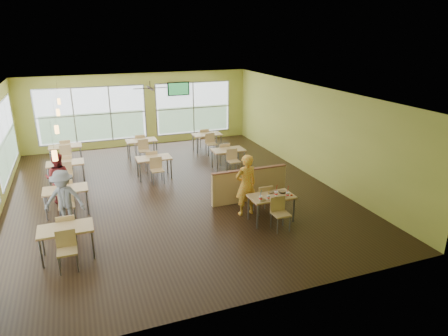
% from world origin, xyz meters
% --- Properties ---
extents(room, '(12.00, 12.04, 3.20)m').
position_xyz_m(room, '(0.00, 0.00, 1.60)').
color(room, black).
rests_on(room, ground).
extents(window_bays, '(9.24, 10.24, 2.38)m').
position_xyz_m(window_bays, '(-2.65, 3.08, 1.48)').
color(window_bays, white).
rests_on(window_bays, room).
extents(main_table, '(1.22, 1.52, 0.87)m').
position_xyz_m(main_table, '(2.00, -3.00, 0.63)').
color(main_table, tan).
rests_on(main_table, floor).
extents(half_wall_divider, '(2.40, 0.14, 1.04)m').
position_xyz_m(half_wall_divider, '(2.00, -1.55, 0.52)').
color(half_wall_divider, tan).
rests_on(half_wall_divider, floor).
extents(dining_tables, '(6.92, 8.72, 0.87)m').
position_xyz_m(dining_tables, '(-1.05, 1.71, 0.63)').
color(dining_tables, tan).
rests_on(dining_tables, floor).
extents(pendant_lights, '(0.11, 7.31, 0.86)m').
position_xyz_m(pendant_lights, '(-3.20, 0.68, 2.45)').
color(pendant_lights, '#2D2119').
rests_on(pendant_lights, ceiling).
extents(ceiling_fan, '(1.25, 1.25, 0.29)m').
position_xyz_m(ceiling_fan, '(-0.00, 3.00, 2.95)').
color(ceiling_fan, '#2D2119').
rests_on(ceiling_fan, ceiling).
extents(tv_backwall, '(1.00, 0.07, 0.60)m').
position_xyz_m(tv_backwall, '(1.80, 5.90, 2.45)').
color(tv_backwall, black).
rests_on(tv_backwall, wall_back).
extents(man_plaid, '(0.68, 0.48, 1.77)m').
position_xyz_m(man_plaid, '(1.53, -2.36, 0.89)').
color(man_plaid, orange).
rests_on(man_plaid, floor).
extents(patron_maroon, '(0.88, 0.77, 1.54)m').
position_xyz_m(patron_maroon, '(-3.39, 0.41, 0.77)').
color(patron_maroon, maroon).
rests_on(patron_maroon, floor).
extents(patron_grey, '(1.17, 0.89, 1.60)m').
position_xyz_m(patron_grey, '(-3.22, -1.43, 0.80)').
color(patron_grey, slate).
rests_on(patron_grey, floor).
extents(cup_blue, '(0.09, 0.09, 0.34)m').
position_xyz_m(cup_blue, '(1.58, -3.19, 0.82)').
color(cup_blue, white).
rests_on(cup_blue, main_table).
extents(cup_yellow, '(0.09, 0.09, 0.32)m').
position_xyz_m(cup_yellow, '(1.80, -3.21, 0.82)').
color(cup_yellow, white).
rests_on(cup_yellow, main_table).
extents(cup_red_near, '(0.10, 0.10, 0.35)m').
position_xyz_m(cup_red_near, '(2.10, -3.06, 0.82)').
color(cup_red_near, white).
rests_on(cup_red_near, main_table).
extents(cup_red_far, '(0.10, 0.10, 0.35)m').
position_xyz_m(cup_red_far, '(2.36, -3.22, 0.82)').
color(cup_red_far, white).
rests_on(cup_red_far, main_table).
extents(food_basket, '(0.21, 0.21, 0.05)m').
position_xyz_m(food_basket, '(2.37, -2.92, 0.78)').
color(food_basket, black).
rests_on(food_basket, main_table).
extents(ketchup_cup, '(0.06, 0.06, 0.03)m').
position_xyz_m(ketchup_cup, '(2.51, -3.18, 0.76)').
color(ketchup_cup, '#B32A0A').
rests_on(ketchup_cup, main_table).
extents(wrapper_left, '(0.20, 0.18, 0.04)m').
position_xyz_m(wrapper_left, '(1.63, -3.22, 0.77)').
color(wrapper_left, olive).
rests_on(wrapper_left, main_table).
extents(wrapper_mid, '(0.20, 0.19, 0.05)m').
position_xyz_m(wrapper_mid, '(2.08, -2.83, 0.77)').
color(wrapper_mid, olive).
rests_on(wrapper_mid, main_table).
extents(wrapper_right, '(0.15, 0.14, 0.03)m').
position_xyz_m(wrapper_right, '(2.32, -3.20, 0.77)').
color(wrapper_right, olive).
rests_on(wrapper_right, main_table).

